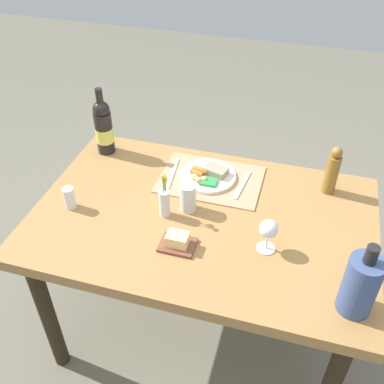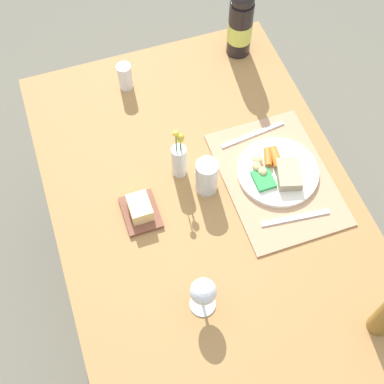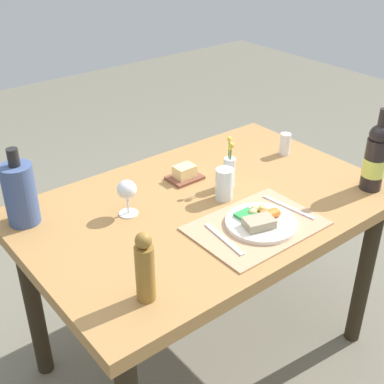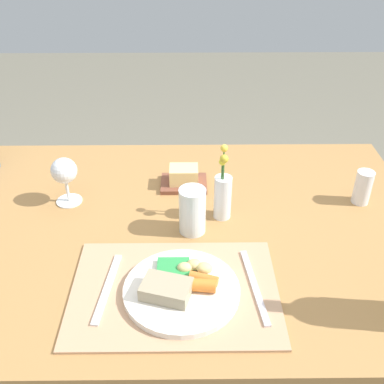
{
  "view_description": "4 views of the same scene",
  "coord_description": "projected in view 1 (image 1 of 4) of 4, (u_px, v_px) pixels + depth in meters",
  "views": [
    {
      "loc": [
        -0.32,
        1.26,
        1.95
      ],
      "look_at": [
        0.07,
        -0.08,
        0.81
      ],
      "focal_mm": 41.55,
      "sensor_mm": 36.0,
      "label": 1
    },
    {
      "loc": [
        -0.68,
        0.28,
        2.11
      ],
      "look_at": [
        0.02,
        0.04,
        0.85
      ],
      "focal_mm": 49.75,
      "sensor_mm": 36.0,
      "label": 2
    },
    {
      "loc": [
        -1.05,
        -1.23,
        1.74
      ],
      "look_at": [
        -0.05,
        0.02,
        0.82
      ],
      "focal_mm": 48.42,
      "sensor_mm": 36.0,
      "label": 3
    },
    {
      "loc": [
        0.06,
        -0.92,
        1.48
      ],
      "look_at": [
        0.07,
        0.1,
        0.8
      ],
      "focal_mm": 43.05,
      "sensor_mm": 36.0,
      "label": 4
    }
  ],
  "objects": [
    {
      "name": "salt_shaker",
      "position": [
        70.0,
        198.0,
        1.76
      ],
      "size": [
        0.05,
        0.05,
        0.09
      ],
      "primitive_type": "cylinder",
      "color": "white",
      "rests_on": "dining_table"
    },
    {
      "name": "placemat",
      "position": [
        211.0,
        179.0,
        1.92
      ],
      "size": [
        0.44,
        0.31,
        0.01
      ],
      "primitive_type": "cube",
      "color": "tan",
      "rests_on": "dining_table"
    },
    {
      "name": "ground_plane",
      "position": [
        201.0,
        328.0,
        2.24
      ],
      "size": [
        8.0,
        8.0,
        0.0
      ],
      "primitive_type": "plane",
      "color": "#6D6959"
    },
    {
      "name": "wine_glass",
      "position": [
        268.0,
        230.0,
        1.55
      ],
      "size": [
        0.07,
        0.07,
        0.13
      ],
      "color": "white",
      "rests_on": "dining_table"
    },
    {
      "name": "pepper_mill",
      "position": [
        332.0,
        171.0,
        1.8
      ],
      "size": [
        0.05,
        0.05,
        0.22
      ],
      "color": "olive",
      "rests_on": "dining_table"
    },
    {
      "name": "dinner_plate",
      "position": [
        208.0,
        175.0,
        1.92
      ],
      "size": [
        0.24,
        0.24,
        0.04
      ],
      "color": "white",
      "rests_on": "placemat"
    },
    {
      "name": "cooler_bottle",
      "position": [
        360.0,
        285.0,
        1.34
      ],
      "size": [
        0.11,
        0.11,
        0.27
      ],
      "color": "#3E5180",
      "rests_on": "dining_table"
    },
    {
      "name": "knife",
      "position": [
        173.0,
        173.0,
        1.95
      ],
      "size": [
        0.04,
        0.22,
        0.0
      ],
      "primitive_type": "cube",
      "rotation": [
        0.0,
        0.0,
        0.12
      ],
      "color": "silver",
      "rests_on": "placemat"
    },
    {
      "name": "dining_table",
      "position": [
        203.0,
        232.0,
        1.81
      ],
      "size": [
        1.34,
        0.87,
        0.77
      ],
      "color": "#A47541",
      "rests_on": "ground_plane"
    },
    {
      "name": "wine_bottle",
      "position": [
        104.0,
        127.0,
        2.02
      ],
      "size": [
        0.08,
        0.08,
        0.32
      ],
      "color": "black",
      "rests_on": "dining_table"
    },
    {
      "name": "flower_vase",
      "position": [
        165.0,
        201.0,
        1.71
      ],
      "size": [
        0.04,
        0.04,
        0.21
      ],
      "color": "silver",
      "rests_on": "dining_table"
    },
    {
      "name": "butter_dish",
      "position": [
        178.0,
        242.0,
        1.61
      ],
      "size": [
        0.13,
        0.1,
        0.06
      ],
      "color": "brown",
      "rests_on": "dining_table"
    },
    {
      "name": "water_tumbler",
      "position": [
        188.0,
        199.0,
        1.75
      ],
      "size": [
        0.07,
        0.07,
        0.12
      ],
      "color": "silver",
      "rests_on": "dining_table"
    },
    {
      "name": "fork",
      "position": [
        243.0,
        185.0,
        1.89
      ],
      "size": [
        0.04,
        0.2,
        0.0
      ],
      "primitive_type": "cube",
      "rotation": [
        0.0,
        0.0,
        -0.11
      ],
      "color": "silver",
      "rests_on": "placemat"
    }
  ]
}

